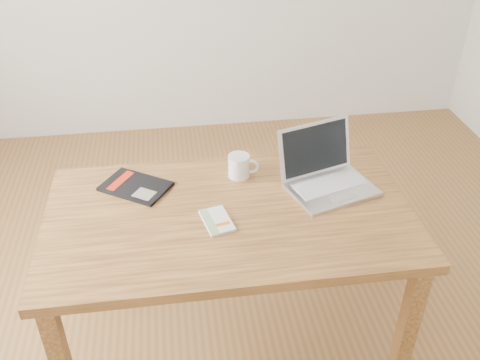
{
  "coord_description": "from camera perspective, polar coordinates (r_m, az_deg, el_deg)",
  "views": [
    {
      "loc": [
        -0.27,
        -1.69,
        1.97
      ],
      "look_at": [
        -0.03,
        -0.04,
        0.85
      ],
      "focal_mm": 40.0,
      "sensor_mm": 36.0,
      "label": 1
    }
  ],
  "objects": [
    {
      "name": "black_guidebook",
      "position": [
        2.17,
        -11.08,
        -0.67
      ],
      "size": [
        0.31,
        0.28,
        0.01
      ],
      "rotation": [
        0.0,
        0.0,
        0.99
      ],
      "color": "black",
      "rests_on": "desk"
    },
    {
      "name": "laptop",
      "position": [
        2.16,
        9.15,
        0.61
      ],
      "size": [
        0.4,
        0.37,
        0.23
      ],
      "rotation": [
        0.0,
        0.0,
        0.3
      ],
      "color": "silver",
      "rests_on": "desk"
    },
    {
      "name": "desk",
      "position": [
        2.06,
        -1.14,
        -5.41
      ],
      "size": [
        1.38,
        0.79,
        0.75
      ],
      "rotation": [
        0.0,
        0.0,
        -0.0
      ],
      "color": "brown",
      "rests_on": "ground"
    },
    {
      "name": "coffee_mug",
      "position": [
        2.18,
        -0.04,
        1.54
      ],
      "size": [
        0.13,
        0.09,
        0.1
      ],
      "rotation": [
        0.0,
        0.0,
        -0.21
      ],
      "color": "white",
      "rests_on": "desk"
    },
    {
      "name": "room",
      "position": [
        1.81,
        -1.34,
        14.12
      ],
      "size": [
        4.04,
        4.04,
        2.7
      ],
      "color": "brown",
      "rests_on": "ground"
    },
    {
      "name": "white_guidebook",
      "position": [
        1.96,
        -2.48,
        -4.37
      ],
      "size": [
        0.13,
        0.17,
        0.01
      ],
      "rotation": [
        0.0,
        0.0,
        0.22
      ],
      "color": "beige",
      "rests_on": "desk"
    }
  ]
}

